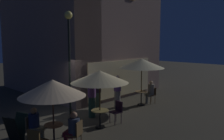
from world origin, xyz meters
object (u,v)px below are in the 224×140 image
Objects in this scene: cafe_table_0 at (141,95)px; cafe_chair_2 at (32,127)px; cafe_chair_3 at (36,140)px; patron_standing_5 at (98,93)px; patron_standing_3 at (92,98)px; patron_standing_4 at (117,91)px; menu_sandwich_board at (16,128)px; cafe_chair_0 at (152,93)px; cafe_table_2 at (54,132)px; street_lamp_near_corner at (69,42)px; cafe_chair_1 at (117,110)px; cafe_chair_4 at (77,132)px; patron_seated_0 at (150,91)px; patio_umbrella_0 at (142,64)px; patron_seated_1 at (35,123)px; cafe_table_1 at (100,115)px; patio_umbrella_2 at (52,88)px; patron_seated_2 at (73,128)px; patio_umbrella_1 at (100,77)px.

cafe_chair_2 is (-6.31, -0.15, 0.02)m from cafe_table_0.
patron_standing_5 reaches higher than cafe_chair_3.
patron_standing_4 is (1.95, 0.22, -0.06)m from patron_standing_3.
patron_standing_4 is (5.49, 1.81, 0.32)m from cafe_chair_3.
menu_sandwich_board is 1.01× the size of cafe_chair_0.
patron_standing_3 is (2.76, 1.28, 0.43)m from cafe_table_2.
cafe_chair_0 is 0.53× the size of patron_standing_4.
patron_standing_4 is (2.50, -0.63, -2.55)m from street_lamp_near_corner.
cafe_chair_3 is at bearing -159.06° from cafe_table_2.
cafe_chair_0 is 3.75m from cafe_chair_1.
patron_seated_0 is (6.21, 1.49, 0.15)m from cafe_chair_4.
patio_umbrella_0 is 1.48× the size of patron_standing_4.
patio_umbrella_0 is at bearing -18.33° from street_lamp_near_corner.
patio_umbrella_0 reaches higher than patron_seated_1.
cafe_chair_4 is (-1.78, -0.83, 0.06)m from cafe_table_1.
cafe_chair_4 is (0.35, -0.75, -1.35)m from patio_umbrella_2.
cafe_chair_4 is at bearing 27.87° from patron_seated_0.
cafe_chair_4 reaches higher than menu_sandwich_board.
patio_umbrella_0 is at bearing -22.16° from menu_sandwich_board.
cafe_chair_1 is 2.79m from patron_seated_2.
patron_standing_5 is at bearing -107.16° from patron_standing_4.
street_lamp_near_corner is 4.21m from menu_sandwich_board.
patio_umbrella_0 reaches higher than cafe_table_0.
cafe_table_1 is (-3.80, -0.82, -0.02)m from cafe_table_0.
cafe_chair_1 reaches higher than cafe_chair_2.
cafe_chair_4 is 3.17m from patron_standing_3.
patio_umbrella_1 is at bearing -46.42° from patron_standing_4.
patron_standing_5 is (4.62, 2.34, 0.29)m from cafe_chair_3.
patio_umbrella_2 is (-2.13, -0.08, -0.12)m from patio_umbrella_1.
cafe_chair_2 is at bearing 116.37° from cafe_table_2.
street_lamp_near_corner is 2.07× the size of patio_umbrella_1.
patio_umbrella_1 is 2.58× the size of cafe_chair_0.
patron_seated_2 is (-1.92, -2.76, -2.69)m from street_lamp_near_corner.
menu_sandwich_board is 1.24× the size of cafe_table_2.
patron_standing_3 reaches higher than patron_seated_2.
patron_seated_1 is at bearing 116.37° from cafe_table_2.
cafe_chair_3 is at bearing -159.06° from patio_umbrella_2.
menu_sandwich_board is at bearing 10.08° from cafe_chair_0.
patron_standing_5 is at bearing -9.25° from menu_sandwich_board.
cafe_chair_3 is at bearing 43.13° from cafe_chair_4.
cafe_chair_1 reaches higher than cafe_chair_0.
cafe_chair_1 is (3.70, -1.30, 0.10)m from menu_sandwich_board.
patio_umbrella_2 is 1.62m from cafe_chair_3.
cafe_chair_1 is at bearing 26.70° from patron_seated_0.
cafe_chair_2 is 0.51× the size of patron_standing_3.
cafe_table_2 is 4.96m from patron_standing_4.
patron_seated_2 is at bearing 26.13° from cafe_chair_0.
street_lamp_near_corner is 5.26× the size of menu_sandwich_board.
cafe_table_2 is 3.08m from patron_standing_3.
patio_umbrella_1 is at bearing -167.88° from patio_umbrella_0.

